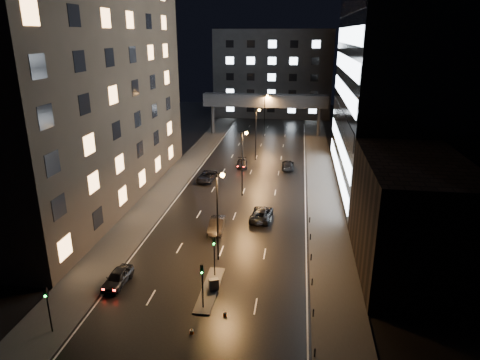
{
  "coord_description": "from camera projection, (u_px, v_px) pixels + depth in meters",
  "views": [
    {
      "loc": [
        8.17,
        -33.28,
        23.77
      ],
      "look_at": [
        0.25,
        23.74,
        4.0
      ],
      "focal_mm": 32.0,
      "sensor_mm": 36.0,
      "label": 1
    }
  ],
  "objects": [
    {
      "name": "ground",
      "position": [
        251.0,
        172.0,
        77.44
      ],
      "size": [
        160.0,
        160.0,
        0.0
      ],
      "primitive_type": "plane",
      "color": "black",
      "rests_on": "ground"
    },
    {
      "name": "sidewalk_left",
      "position": [
        176.0,
        177.0,
        74.35
      ],
      "size": [
        5.0,
        110.0,
        0.15
      ],
      "primitive_type": "cube",
      "color": "#383533",
      "rests_on": "ground"
    },
    {
      "name": "sidewalk_right",
      "position": [
        322.0,
        184.0,
        71.1
      ],
      "size": [
        5.0,
        110.0,
        0.15
      ],
      "primitive_type": "cube",
      "color": "#383533",
      "rests_on": "ground"
    },
    {
      "name": "building_left",
      "position": [
        77.0,
        62.0,
        58.88
      ],
      "size": [
        15.0,
        48.0,
        40.0
      ],
      "primitive_type": "cube",
      "color": "#2D2319",
      "rests_on": "ground"
    },
    {
      "name": "building_right_low",
      "position": [
        411.0,
        216.0,
        43.84
      ],
      "size": [
        10.0,
        18.0,
        12.0
      ],
      "primitive_type": "cube",
      "color": "black",
      "rests_on": "ground"
    },
    {
      "name": "building_right_glass",
      "position": [
        417.0,
        43.0,
        63.13
      ],
      "size": [
        20.0,
        36.0,
        45.0
      ],
      "primitive_type": "cube",
      "color": "black",
      "rests_on": "ground"
    },
    {
      "name": "building_far",
      "position": [
        273.0,
        73.0,
        127.71
      ],
      "size": [
        34.0,
        14.0,
        25.0
      ],
      "primitive_type": "cube",
      "color": "#333335",
      "rests_on": "ground"
    },
    {
      "name": "skybridge",
      "position": [
        265.0,
        101.0,
        102.83
      ],
      "size": [
        30.0,
        3.0,
        10.0
      ],
      "color": "#333335",
      "rests_on": "ground"
    },
    {
      "name": "median_island",
      "position": [
        210.0,
        289.0,
        41.77
      ],
      "size": [
        1.6,
        8.0,
        0.15
      ],
      "primitive_type": "cube",
      "color": "#383533",
      "rests_on": "ground"
    },
    {
      "name": "traffic_signal_near",
      "position": [
        214.0,
        250.0,
        43.13
      ],
      "size": [
        0.28,
        0.34,
        4.4
      ],
      "color": "black",
      "rests_on": "median_island"
    },
    {
      "name": "traffic_signal_far",
      "position": [
        202.0,
        279.0,
        37.98
      ],
      "size": [
        0.28,
        0.34,
        4.4
      ],
      "color": "black",
      "rests_on": "median_island"
    },
    {
      "name": "traffic_signal_corner",
      "position": [
        48.0,
        303.0,
        34.88
      ],
      "size": [
        0.28,
        0.34,
        4.4
      ],
      "color": "black",
      "rests_on": "ground"
    },
    {
      "name": "bollard_row",
      "position": [
        312.0,
        269.0,
        44.58
      ],
      "size": [
        0.12,
        25.12,
        0.9
      ],
      "color": "black",
      "rests_on": "ground"
    },
    {
      "name": "streetlight_near",
      "position": [
        219.0,
        205.0,
        45.33
      ],
      "size": [
        1.45,
        0.5,
        10.15
      ],
      "color": "black",
      "rests_on": "ground"
    },
    {
      "name": "streetlight_mid_a",
      "position": [
        243.0,
        155.0,
        64.06
      ],
      "size": [
        1.45,
        0.5,
        10.15
      ],
      "color": "black",
      "rests_on": "ground"
    },
    {
      "name": "streetlight_mid_b",
      "position": [
        257.0,
        128.0,
        82.8
      ],
      "size": [
        1.45,
        0.5,
        10.15
      ],
      "color": "black",
      "rests_on": "ground"
    },
    {
      "name": "streetlight_far",
      "position": [
        265.0,
        110.0,
        101.53
      ],
      "size": [
        1.45,
        0.5,
        10.15
      ],
      "color": "black",
      "rests_on": "ground"
    },
    {
      "name": "car_away_a",
      "position": [
        118.0,
        278.0,
        42.5
      ],
      "size": [
        2.12,
        4.63,
        1.54
      ],
      "primitive_type": "imported",
      "rotation": [
        0.0,
        0.0,
        -0.07
      ],
      "color": "black",
      "rests_on": "ground"
    },
    {
      "name": "car_away_b",
      "position": [
        217.0,
        226.0,
        53.89
      ],
      "size": [
        1.97,
        5.09,
        1.65
      ],
      "primitive_type": "imported",
      "rotation": [
        0.0,
        0.0,
        0.04
      ],
      "color": "black",
      "rests_on": "ground"
    },
    {
      "name": "car_away_c",
      "position": [
        207.0,
        177.0,
        72.53
      ],
      "size": [
        2.9,
        5.69,
        1.54
      ],
      "primitive_type": "imported",
      "rotation": [
        0.0,
        0.0,
        -0.06
      ],
      "color": "black",
      "rests_on": "ground"
    },
    {
      "name": "car_away_d",
      "position": [
        242.0,
        164.0,
        80.11
      ],
      "size": [
        2.5,
        4.86,
        1.35
      ],
      "primitive_type": "imported",
      "rotation": [
        0.0,
        0.0,
        0.14
      ],
      "color": "black",
      "rests_on": "ground"
    },
    {
      "name": "car_toward_a",
      "position": [
        262.0,
        214.0,
        57.5
      ],
      "size": [
        3.05,
        5.86,
        1.58
      ],
      "primitive_type": "imported",
      "rotation": [
        0.0,
        0.0,
        3.06
      ],
      "color": "black",
      "rests_on": "ground"
    },
    {
      "name": "car_toward_b",
      "position": [
        288.0,
        165.0,
        79.0
      ],
      "size": [
        2.25,
        5.39,
        1.56
      ],
      "primitive_type": "imported",
      "rotation": [
        0.0,
        0.0,
        3.16
      ],
      "color": "black",
      "rests_on": "ground"
    },
    {
      "name": "utility_cabinet",
      "position": [
        214.0,
        284.0,
        41.5
      ],
      "size": [
        1.06,
        0.88,
        1.13
      ],
      "primitive_type": "cube",
      "rotation": [
        0.0,
        0.0,
        0.43
      ],
      "color": "#515254",
      "rests_on": "median_island"
    },
    {
      "name": "cone_a",
      "position": [
        225.0,
        313.0,
        37.88
      ],
      "size": [
        0.47,
        0.47,
        0.54
      ],
      "primitive_type": "cone",
      "rotation": [
        0.0,
        0.0,
        0.36
      ],
      "color": "#F4590C",
      "rests_on": "ground"
    },
    {
      "name": "cone_b",
      "position": [
        192.0,
        331.0,
        35.7
      ],
      "size": [
        0.46,
        0.46,
        0.49
      ],
      "primitive_type": "cone",
      "rotation": [
        0.0,
        0.0,
        -0.21
      ],
      "color": "#E6540C",
      "rests_on": "ground"
    }
  ]
}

